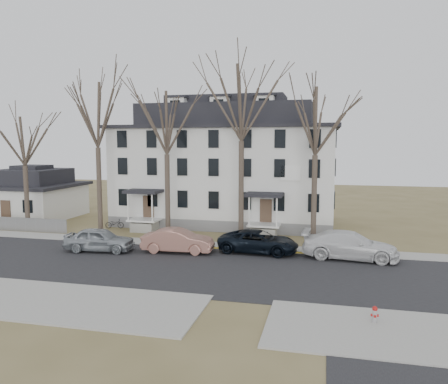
% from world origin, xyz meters
% --- Properties ---
extents(ground, '(120.00, 120.00, 0.00)m').
position_xyz_m(ground, '(0.00, 0.00, 0.00)').
color(ground, olive).
rests_on(ground, ground).
extents(main_road, '(120.00, 10.00, 0.04)m').
position_xyz_m(main_road, '(0.00, 2.00, 0.00)').
color(main_road, '#27272A').
rests_on(main_road, ground).
extents(far_sidewalk, '(120.00, 2.00, 0.08)m').
position_xyz_m(far_sidewalk, '(0.00, 8.00, 0.00)').
color(far_sidewalk, '#A09F97').
rests_on(far_sidewalk, ground).
extents(near_sidewalk_right, '(14.00, 5.00, 0.08)m').
position_xyz_m(near_sidewalk_right, '(12.00, -5.00, 0.00)').
color(near_sidewalk_right, '#A09F97').
rests_on(near_sidewalk_right, ground).
extents(near_sidewalk_left, '(20.00, 5.00, 0.08)m').
position_xyz_m(near_sidewalk_left, '(-8.00, -5.00, 0.00)').
color(near_sidewalk_left, '#A09F97').
rests_on(near_sidewalk_left, ground).
extents(yellow_curb, '(14.00, 0.25, 0.06)m').
position_xyz_m(yellow_curb, '(5.00, 7.10, 0.00)').
color(yellow_curb, gold).
rests_on(yellow_curb, ground).
extents(boarding_house, '(20.80, 12.36, 12.05)m').
position_xyz_m(boarding_house, '(-2.00, 17.95, 5.38)').
color(boarding_house, slate).
rests_on(boarding_house, ground).
extents(small_house, '(8.70, 8.70, 5.00)m').
position_xyz_m(small_house, '(-22.00, 16.00, 2.25)').
color(small_house, silver).
rests_on(small_house, ground).
extents(tree_far_left, '(8.40, 8.40, 13.72)m').
position_xyz_m(tree_far_left, '(-11.00, 9.80, 10.34)').
color(tree_far_left, '#473B31').
rests_on(tree_far_left, ground).
extents(tree_mid_left, '(7.80, 7.80, 12.74)m').
position_xyz_m(tree_mid_left, '(-5.00, 9.80, 9.60)').
color(tree_mid_left, '#473B31').
rests_on(tree_mid_left, ground).
extents(tree_center, '(9.00, 9.00, 14.70)m').
position_xyz_m(tree_center, '(1.00, 9.80, 11.08)').
color(tree_center, '#473B31').
rests_on(tree_center, ground).
extents(tree_mid_right, '(7.80, 7.80, 12.74)m').
position_xyz_m(tree_mid_right, '(6.50, 9.80, 9.60)').
color(tree_mid_right, '#473B31').
rests_on(tree_mid_right, ground).
extents(tree_bungalow, '(6.60, 6.60, 10.78)m').
position_xyz_m(tree_bungalow, '(-18.00, 9.80, 8.12)').
color(tree_bungalow, '#473B31').
rests_on(tree_bungalow, ground).
extents(car_silver, '(5.06, 2.47, 1.66)m').
position_xyz_m(car_silver, '(-8.16, 4.53, 0.83)').
color(car_silver, '#979FA4').
rests_on(car_silver, ground).
extents(car_tan, '(5.08, 2.05, 1.64)m').
position_xyz_m(car_tan, '(-2.66, 5.49, 0.82)').
color(car_tan, '#976457').
rests_on(car_tan, ground).
extents(car_navy, '(5.71, 2.95, 1.54)m').
position_xyz_m(car_navy, '(2.84, 6.71, 0.77)').
color(car_navy, black).
rests_on(car_navy, ground).
extents(car_white, '(6.37, 2.98, 1.80)m').
position_xyz_m(car_white, '(8.98, 6.47, 0.90)').
color(car_white, silver).
rests_on(car_white, ground).
extents(bicycle_left, '(1.74, 0.96, 0.87)m').
position_xyz_m(bicycle_left, '(-11.05, 12.37, 0.43)').
color(bicycle_left, black).
rests_on(bicycle_left, ground).
extents(fire_hydrant, '(0.32, 0.30, 0.78)m').
position_xyz_m(fire_hydrant, '(9.48, -4.14, 0.39)').
color(fire_hydrant, '#B7B7BA').
rests_on(fire_hydrant, ground).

